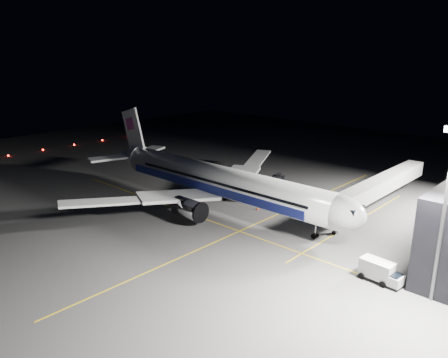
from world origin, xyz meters
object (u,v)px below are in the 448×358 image
(floodlight_mast_south, at_px, (446,201))
(safety_cone_b, at_px, (257,208))
(airliner, at_px, (216,180))
(jet_bridge, at_px, (377,187))
(baggage_tug, at_px, (278,178))
(service_truck, at_px, (381,271))
(safety_cone_c, at_px, (209,191))
(safety_cone_a, at_px, (213,194))

(floodlight_mast_south, bearing_deg, safety_cone_b, 163.69)
(airliner, bearing_deg, jet_bridge, 38.04)
(baggage_tug, distance_m, safety_cone_b, 18.52)
(service_truck, distance_m, baggage_tug, 44.57)
(service_truck, distance_m, safety_cone_c, 43.22)
(airliner, xyz_separation_m, floodlight_mast_south, (41.08, -6.01, 7.21))
(safety_cone_c, bearing_deg, safety_cone_a, -26.39)
(airliner, bearing_deg, service_truck, -9.87)
(baggage_tug, relative_size, safety_cone_a, 4.94)
(service_truck, relative_size, safety_cone_b, 8.22)
(service_truck, bearing_deg, safety_cone_a, 169.90)
(floodlight_mast_south, xyz_separation_m, safety_cone_b, (-34.22, 10.01, -12.03))
(safety_cone_b, bearing_deg, airliner, -149.74)
(airliner, distance_m, baggage_tug, 21.35)
(floodlight_mast_south, height_order, safety_cone_c, floodlight_mast_south)
(service_truck, relative_size, baggage_tug, 1.65)
(jet_bridge, height_order, safety_cone_a, jet_bridge)
(airliner, height_order, safety_cone_b, airliner)
(airliner, height_order, floodlight_mast_south, floodlight_mast_south)
(safety_cone_a, distance_m, safety_cone_b, 11.52)
(floodlight_mast_south, relative_size, safety_cone_c, 37.23)
(airliner, height_order, jet_bridge, airliner)
(safety_cone_a, height_order, safety_cone_c, safety_cone_a)
(service_truck, relative_size, safety_cone_c, 9.96)
(safety_cone_a, distance_m, safety_cone_c, 2.52)
(airliner, bearing_deg, safety_cone_b, 30.26)
(baggage_tug, height_order, safety_cone_c, baggage_tug)
(jet_bridge, bearing_deg, safety_cone_b, -139.09)
(floodlight_mast_south, bearing_deg, service_truck, -179.61)
(airliner, height_order, safety_cone_c, airliner)
(baggage_tug, height_order, safety_cone_b, baggage_tug)
(airliner, relative_size, floodlight_mast_south, 2.97)
(floodlight_mast_south, relative_size, service_truck, 3.74)
(safety_cone_a, bearing_deg, baggage_tug, 76.71)
(airliner, height_order, safety_cone_a, airliner)
(service_truck, xyz_separation_m, safety_cone_b, (-27.95, 10.06, -1.14))
(floodlight_mast_south, height_order, safety_cone_a, floodlight_mast_south)
(floodlight_mast_south, bearing_deg, airliner, 171.67)
(jet_bridge, distance_m, floodlight_mast_south, 31.05)
(service_truck, height_order, safety_cone_c, service_truck)
(baggage_tug, xyz_separation_m, safety_cone_a, (-4.00, -16.91, -0.57))
(service_truck, distance_m, safety_cone_b, 29.73)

